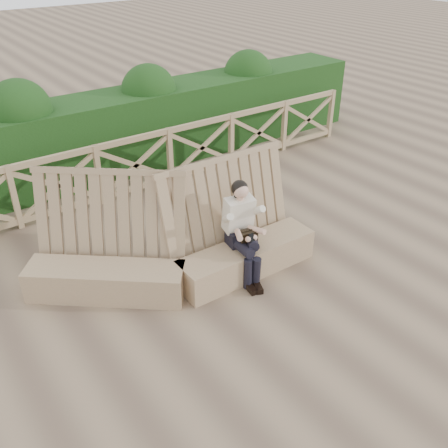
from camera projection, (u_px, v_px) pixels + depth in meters
ground at (256, 287)px, 6.84m from camera, size 60.00×60.00×0.00m
bench at (177, 256)px, 6.79m from camera, size 3.82×1.98×1.58m
woman at (242, 227)px, 6.75m from camera, size 0.47×0.87×1.40m
guardrail at (135, 165)px, 9.00m from camera, size 10.10×0.09×1.10m
hedge at (106, 136)px, 9.74m from camera, size 12.00×1.20×1.50m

